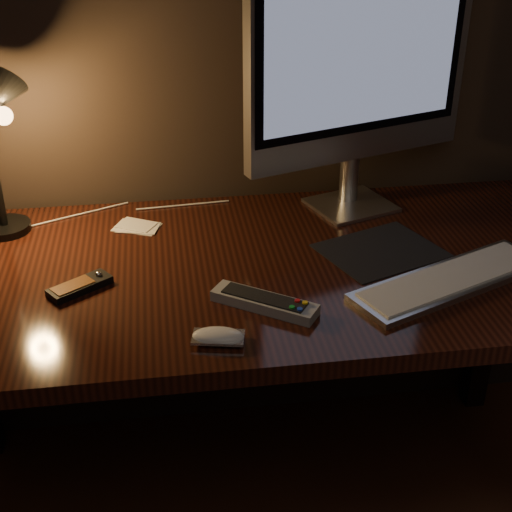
{
  "coord_description": "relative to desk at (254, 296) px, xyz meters",
  "views": [
    {
      "loc": [
        -0.2,
        0.49,
        1.52
      ],
      "look_at": [
        -0.02,
        1.73,
        0.83
      ],
      "focal_mm": 50.0,
      "sensor_mm": 36.0,
      "label": 1
    }
  ],
  "objects": [
    {
      "name": "media_remote",
      "position": [
        -0.38,
        -0.13,
        0.14
      ],
      "size": [
        0.14,
        0.12,
        0.02
      ],
      "rotation": [
        0.0,
        0.0,
        0.62
      ],
      "color": "black",
      "rests_on": "desk"
    },
    {
      "name": "desk",
      "position": [
        0.0,
        0.0,
        0.0
      ],
      "size": [
        1.6,
        0.75,
        0.75
      ],
      "color": "black",
      "rests_on": "ground"
    },
    {
      "name": "papers",
      "position": [
        -0.27,
        0.15,
        0.13
      ],
      "size": [
        0.13,
        0.11,
        0.01
      ],
      "primitive_type": "cube",
      "rotation": [
        0.0,
        0.0,
        -0.41
      ],
      "color": "white",
      "rests_on": "desk"
    },
    {
      "name": "tv_remote",
      "position": [
        -0.01,
        -0.25,
        0.14
      ],
      "size": [
        0.21,
        0.17,
        0.03
      ],
      "rotation": [
        0.0,
        0.0,
        -0.61
      ],
      "color": "#929597",
      "rests_on": "desk"
    },
    {
      "name": "mouse",
      "position": [
        -0.12,
        -0.36,
        0.14
      ],
      "size": [
        0.1,
        0.07,
        0.02
      ],
      "primitive_type": "ellipsoid",
      "rotation": [
        0.0,
        0.0,
        -0.2
      ],
      "color": "white",
      "rests_on": "desk"
    },
    {
      "name": "monitor",
      "position": [
        0.28,
        0.19,
        0.5
      ],
      "size": [
        0.58,
        0.24,
        0.63
      ],
      "rotation": [
        0.0,
        0.0,
        0.33
      ],
      "color": "silver",
      "rests_on": "desk"
    },
    {
      "name": "keyboard",
      "position": [
        0.39,
        -0.21,
        0.14
      ],
      "size": [
        0.48,
        0.3,
        0.02
      ],
      "primitive_type": "cube",
      "rotation": [
        0.0,
        0.0,
        0.4
      ],
      "color": "silver",
      "rests_on": "desk"
    },
    {
      "name": "mousepad",
      "position": [
        0.29,
        -0.06,
        0.13
      ],
      "size": [
        0.31,
        0.28,
        0.0
      ],
      "primitive_type": "cube",
      "rotation": [
        0.0,
        0.0,
        0.36
      ],
      "color": "black",
      "rests_on": "desk"
    },
    {
      "name": "cable",
      "position": [
        -0.28,
        0.24,
        0.13
      ],
      "size": [
        0.49,
        0.11,
        0.0
      ],
      "primitive_type": "cylinder",
      "rotation": [
        0.0,
        1.57,
        0.22
      ],
      "color": "white",
      "rests_on": "desk"
    }
  ]
}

